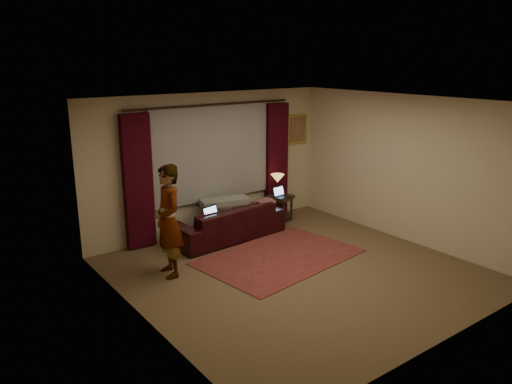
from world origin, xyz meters
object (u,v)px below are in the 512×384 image
sofa (227,215)px  tiffany_lamp (277,185)px  laptop_sofa (215,215)px  person (168,221)px  end_table (280,209)px  laptop_table (282,192)px

sofa → tiffany_lamp: 1.42m
tiffany_lamp → laptop_sofa: bearing=-167.0°
tiffany_lamp → person: size_ratio=0.25×
end_table → person: 3.15m
tiffany_lamp → end_table: bearing=-84.5°
end_table → laptop_table: 0.39m
end_table → person: person is taller
sofa → end_table: (1.37, 0.17, -0.17)m
laptop_table → laptop_sofa: bearing=179.1°
laptop_table → person: size_ratio=0.19×
sofa → laptop_sofa: 0.40m
laptop_sofa → end_table: 1.77m
end_table → laptop_table: (-0.03, -0.12, 0.37)m
laptop_sofa → end_table: (1.72, 0.33, -0.29)m
laptop_sofa → end_table: size_ratio=0.70×
tiffany_lamp → sofa: bearing=-170.0°
laptop_sofa → laptop_table: bearing=-6.4°
tiffany_lamp → person: 3.11m
laptop_sofa → person: 1.42m
tiffany_lamp → person: bearing=-160.4°
laptop_sofa → sofa: bearing=10.8°
person → sofa: bearing=124.8°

